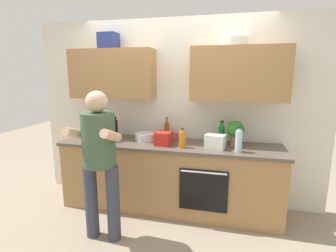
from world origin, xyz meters
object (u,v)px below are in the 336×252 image
object	(u,v)px
bottle_hotsauce	(97,130)
mixing_bowl	(146,137)
bottle_wine	(110,132)
cup_ceramic	(175,136)
bottle_syrup	(167,131)
bottle_soda	(222,134)
person_standing	(99,155)
bottle_soy	(115,128)
bottle_water	(239,141)
bottle_vinegar	(84,132)
bottle_juice	(182,139)
grocery_bag_produce	(215,142)
grocery_bag_crisps	(163,139)
potted_herb	(235,131)

from	to	relation	value
bottle_hotsauce	mixing_bowl	size ratio (longest dim) A/B	0.72
bottle_wine	cup_ceramic	distance (m)	0.86
bottle_syrup	mixing_bowl	bearing A→B (deg)	-154.60
bottle_soda	bottle_syrup	xyz separation A→B (m)	(-0.73, 0.03, -0.00)
person_standing	bottle_soy	distance (m)	0.96
bottle_water	bottle_vinegar	world-z (taller)	bottle_water
bottle_syrup	bottle_juice	bearing A→B (deg)	-51.04
grocery_bag_produce	person_standing	bearing A→B (deg)	-148.10
bottle_wine	bottle_water	bearing A→B (deg)	-2.79
bottle_vinegar	bottle_soy	bearing A→B (deg)	45.32
bottle_syrup	cup_ceramic	xyz separation A→B (m)	(0.12, -0.02, -0.06)
cup_ceramic	grocery_bag_crisps	bearing A→B (deg)	-107.99
bottle_water	cup_ceramic	size ratio (longest dim) A/B	2.69
bottle_vinegar	bottle_wine	size ratio (longest dim) A/B	0.96
mixing_bowl	grocery_bag_crisps	distance (m)	0.33
bottle_soda	bottle_wine	xyz separation A→B (m)	(-1.43, -0.25, 0.01)
bottle_vinegar	bottle_soy	world-z (taller)	bottle_soy
bottle_water	bottle_juice	xyz separation A→B (m)	(-0.66, 0.02, -0.03)
bottle_syrup	mixing_bowl	distance (m)	0.30
bottle_soda	grocery_bag_produce	world-z (taller)	bottle_soda
bottle_soy	grocery_bag_produce	xyz separation A→B (m)	(1.39, -0.21, -0.05)
person_standing	bottle_juice	size ratio (longest dim) A/B	6.64
bottle_syrup	mixing_bowl	world-z (taller)	bottle_syrup
mixing_bowl	potted_herb	xyz separation A→B (m)	(1.16, -0.01, 0.14)
mixing_bowl	bottle_vinegar	bearing A→B (deg)	-161.69
bottle_soy	potted_herb	distance (m)	1.62
bottle_water	bottle_wine	world-z (taller)	bottle_wine
bottle_syrup	bottle_wine	size ratio (longest dim) A/B	1.01
bottle_hotsauce	grocery_bag_produce	bearing A→B (deg)	-8.07
bottle_juice	grocery_bag_produce	xyz separation A→B (m)	(0.39, 0.06, -0.02)
person_standing	grocery_bag_produce	distance (m)	1.34
bottle_hotsauce	cup_ceramic	size ratio (longest dim) A/B	1.87
bottle_syrup	grocery_bag_crisps	bearing A→B (deg)	-84.34
person_standing	grocery_bag_crisps	bearing A→B (deg)	54.38
person_standing	bottle_wine	distance (m)	0.75
cup_ceramic	bottle_syrup	bearing A→B (deg)	169.31
bottle_juice	cup_ceramic	distance (m)	0.36
bottle_soda	cup_ceramic	distance (m)	0.62
bottle_syrup	bottle_soy	bearing A→B (deg)	-174.33
bottle_water	bottle_soda	bearing A→B (deg)	121.43
person_standing	bottle_soda	distance (m)	1.54
grocery_bag_crisps	bottle_syrup	bearing A→B (deg)	95.66
cup_ceramic	bottle_hotsauce	bearing A→B (deg)	-178.93
person_standing	bottle_soy	bearing A→B (deg)	104.91
bottle_hotsauce	potted_herb	bearing A→B (deg)	-2.72
bottle_vinegar	grocery_bag_crisps	distance (m)	1.05
bottle_juice	grocery_bag_produce	distance (m)	0.39
bottle_wine	potted_herb	distance (m)	1.61
bottle_syrup	bottle_juice	size ratio (longest dim) A/B	1.26
bottle_wine	bottle_syrup	bearing A→B (deg)	22.29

